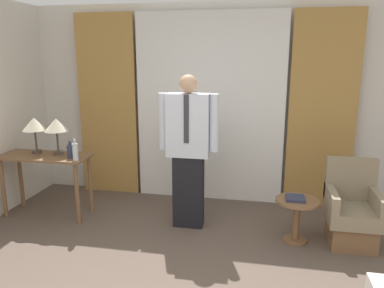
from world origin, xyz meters
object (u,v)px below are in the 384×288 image
Objects in this scene: book at (295,198)px; table_lamp_left at (34,125)px; desk at (46,166)px; bottle_by_lamp at (70,151)px; table_lamp_right at (56,126)px; bottle_near_edge at (75,152)px; side_table at (297,213)px; armchair at (352,213)px; person at (188,147)px.

table_lamp_left is at bearing 176.24° from book.
bottle_by_lamp reaches higher than desk.
bottle_near_edge is (0.35, -0.22, -0.25)m from table_lamp_right.
side_table is at bearing -3.12° from book.
book is at bearing -2.58° from desk.
book is (3.19, -0.21, -0.65)m from table_lamp_left.
book is (-0.61, -0.09, 0.17)m from armchair.
table_lamp_right is at bearing 148.23° from bottle_near_edge.
book is at bearing -171.22° from armchair.
table_lamp_right is 3.60m from armchair.
desk is 1.24× the size of armchair.
desk is at bearing 163.93° from bottle_near_edge.
bottle_by_lamp is 3.30m from armchair.
person is 1.99× the size of armchair.
bottle_near_edge is at bearing -178.18° from armchair.
bottle_near_edge reaches higher than book.
table_lamp_left is 3.33m from side_table.
bottle_near_edge is 1.23× the size of bottle_by_lamp.
table_lamp_left and table_lamp_right have the same top height.
table_lamp_right is 3.04m from side_table.
side_table is 0.17m from book.
desk is 0.46m from bottle_by_lamp.
bottle_by_lamp is 2.68m from book.
person is at bearing 172.01° from book.
book reaches higher than side_table.
side_table is at bearing -1.59° from bottle_by_lamp.
table_lamp_left is 0.73m from bottle_near_edge.
table_lamp_right reaches higher than side_table.
table_lamp_right is at bearing 175.86° from side_table.
armchair is 0.64m from book.
person reaches higher than bottle_by_lamp.
table_lamp_left reaches higher than side_table.
person is 1.41m from side_table.
table_lamp_right is at bearing 178.10° from armchair.
table_lamp_right is 2.17× the size of book.
person is (1.68, -0.04, -0.18)m from table_lamp_right.
bottle_near_edge is at bearing -16.07° from desk.
person is (1.44, 0.10, 0.10)m from bottle_by_lamp.
bottle_by_lamp reaches higher than book.
table_lamp_right reaches higher than desk.
side_table is (-0.58, -0.10, -0.00)m from armchair.
bottle_near_edge is 0.29× the size of armchair.
bottle_by_lamp is (0.54, -0.14, -0.27)m from table_lamp_left.
armchair reaches higher than side_table.
book is (2.89, -0.21, -0.65)m from table_lamp_right.
table_lamp_left is 1.99m from person.
desk is 2.46× the size of table_lamp_right.
person is at bearing 1.04° from desk.
side_table is at bearing -2.59° from desk.
armchair is at bearing 0.37° from bottle_by_lamp.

